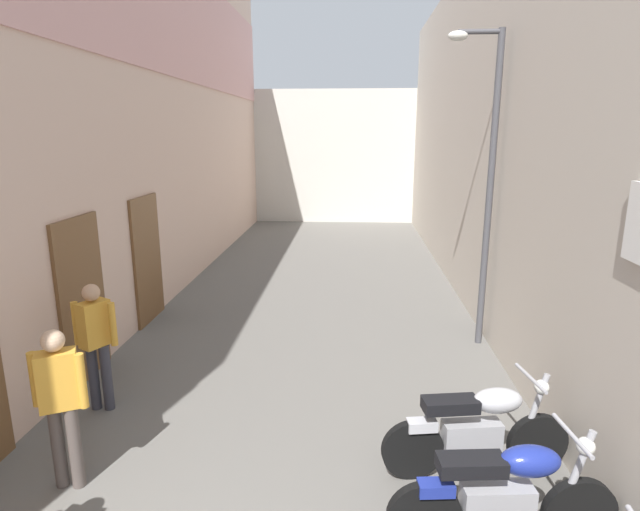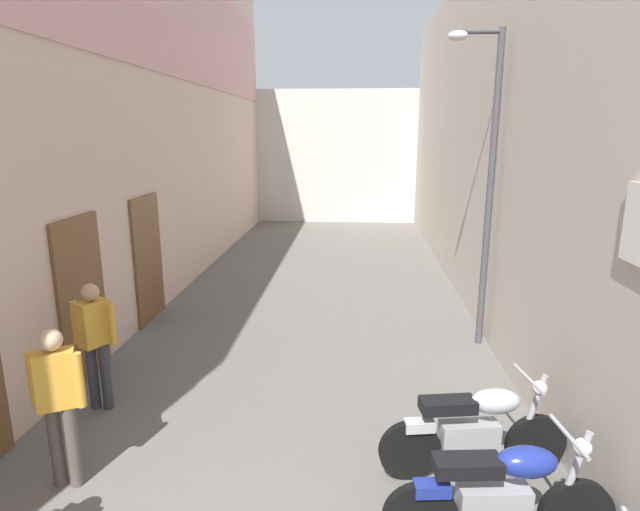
{
  "view_description": "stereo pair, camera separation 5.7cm",
  "coord_description": "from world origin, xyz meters",
  "px_view_note": "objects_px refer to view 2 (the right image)",
  "views": [
    {
      "loc": [
        0.71,
        -0.63,
        3.26
      ],
      "look_at": [
        0.19,
        7.4,
        1.31
      ],
      "focal_mm": 28.77,
      "sensor_mm": 36.0,
      "label": 1
    },
    {
      "loc": [
        0.76,
        -0.63,
        3.26
      ],
      "look_at": [
        0.19,
        7.4,
        1.31
      ],
      "focal_mm": 28.77,
      "sensor_mm": 36.0,
      "label": 2
    }
  ],
  "objects_px": {
    "pedestrian_further_down": "(95,337)",
    "street_lamp": "(485,169)",
    "motorcycle_third": "(502,493)",
    "pedestrian_mid_alley": "(58,397)",
    "motorcycle_fourth": "(476,428)"
  },
  "relations": [
    {
      "from": "motorcycle_fourth",
      "to": "pedestrian_mid_alley",
      "type": "distance_m",
      "value": 3.9
    },
    {
      "from": "motorcycle_third",
      "to": "street_lamp",
      "type": "height_order",
      "value": "street_lamp"
    },
    {
      "from": "pedestrian_mid_alley",
      "to": "pedestrian_further_down",
      "type": "bearing_deg",
      "value": 104.6
    },
    {
      "from": "pedestrian_further_down",
      "to": "street_lamp",
      "type": "height_order",
      "value": "street_lamp"
    },
    {
      "from": "motorcycle_fourth",
      "to": "pedestrian_further_down",
      "type": "relative_size",
      "value": 1.17
    },
    {
      "from": "pedestrian_further_down",
      "to": "street_lamp",
      "type": "distance_m",
      "value": 5.73
    },
    {
      "from": "motorcycle_fourth",
      "to": "pedestrian_further_down",
      "type": "height_order",
      "value": "pedestrian_further_down"
    },
    {
      "from": "motorcycle_fourth",
      "to": "pedestrian_further_down",
      "type": "bearing_deg",
      "value": 167.38
    },
    {
      "from": "pedestrian_further_down",
      "to": "street_lamp",
      "type": "bearing_deg",
      "value": 25.34
    },
    {
      "from": "motorcycle_fourth",
      "to": "street_lamp",
      "type": "bearing_deg",
      "value": 77.93
    },
    {
      "from": "pedestrian_further_down",
      "to": "motorcycle_third",
      "type": "bearing_deg",
      "value": -23.77
    },
    {
      "from": "motorcycle_third",
      "to": "motorcycle_fourth",
      "type": "distance_m",
      "value": 0.91
    },
    {
      "from": "motorcycle_third",
      "to": "motorcycle_fourth",
      "type": "relative_size",
      "value": 1.0
    },
    {
      "from": "pedestrian_further_down",
      "to": "pedestrian_mid_alley",
      "type": "bearing_deg",
      "value": -75.4
    },
    {
      "from": "motorcycle_fourth",
      "to": "pedestrian_further_down",
      "type": "xyz_separation_m",
      "value": [
        -4.22,
        0.94,
        0.42
      ]
    }
  ]
}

